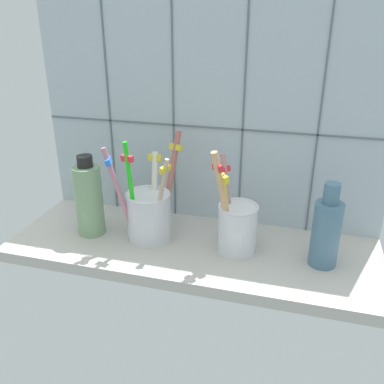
% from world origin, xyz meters
% --- Properties ---
extents(counter_slab, '(0.64, 0.22, 0.02)m').
position_xyz_m(counter_slab, '(0.00, 0.00, 0.01)').
color(counter_slab, '#BCB7AD').
rests_on(counter_slab, ground).
extents(tile_wall_back, '(0.64, 0.02, 0.45)m').
position_xyz_m(tile_wall_back, '(0.00, 0.12, 0.22)').
color(tile_wall_back, '#B2C1CC').
rests_on(tile_wall_back, ground).
extents(toothbrush_cup_left, '(0.11, 0.12, 0.19)m').
position_xyz_m(toothbrush_cup_left, '(-0.08, 0.01, 0.07)').
color(toothbrush_cup_left, silver).
rests_on(toothbrush_cup_left, counter_slab).
extents(toothbrush_cup_right, '(0.08, 0.08, 0.19)m').
position_xyz_m(toothbrush_cup_right, '(0.08, 0.00, 0.07)').
color(toothbrush_cup_right, silver).
rests_on(toothbrush_cup_right, counter_slab).
extents(ceramic_vase, '(0.04, 0.04, 0.14)m').
position_xyz_m(ceramic_vase, '(0.22, -0.00, 0.08)').
color(ceramic_vase, slate).
rests_on(ceramic_vase, counter_slab).
extents(soap_bottle, '(0.05, 0.05, 0.15)m').
position_xyz_m(soap_bottle, '(-0.19, -0.01, 0.09)').
color(soap_bottle, '#7EA376').
rests_on(soap_bottle, counter_slab).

